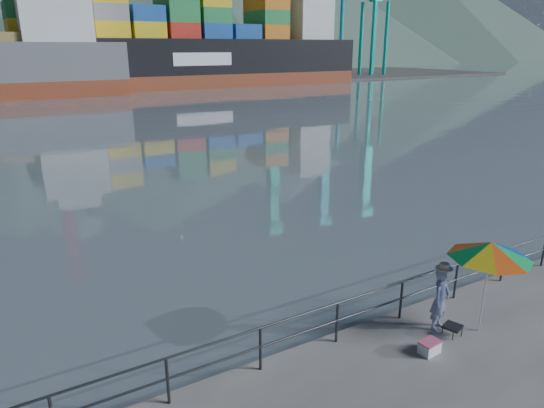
# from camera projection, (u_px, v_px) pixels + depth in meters

# --- Properties ---
(harbor_water) EXTENTS (500.00, 280.00, 0.00)m
(harbor_water) POSITION_uv_depth(u_px,v_px,m) (2.00, 74.00, 115.77)
(harbor_water) COLOR slate
(harbor_water) RESTS_ON ground
(far_dock) EXTENTS (200.00, 40.00, 0.40)m
(far_dock) POSITION_uv_depth(u_px,v_px,m) (73.00, 83.00, 90.30)
(far_dock) COLOR #514F4C
(far_dock) RESTS_ON ground
(guardrail) EXTENTS (22.00, 0.06, 1.03)m
(guardrail) POSITION_uv_depth(u_px,v_px,m) (300.00, 334.00, 10.55)
(guardrail) COLOR #2D3033
(guardrail) RESTS_ON ground
(container_stacks) EXTENTS (58.00, 8.40, 7.80)m
(container_stacks) POSITION_uv_depth(u_px,v_px,m) (185.00, 63.00, 101.37)
(container_stacks) COLOR orange
(container_stacks) RESTS_ON ground
(fisherman) EXTENTS (0.66, 0.53, 1.57)m
(fisherman) POSITION_uv_depth(u_px,v_px,m) (440.00, 299.00, 11.49)
(fisherman) COLOR navy
(fisherman) RESTS_ON ground
(beach_umbrella) EXTENTS (1.88, 1.88, 2.29)m
(beach_umbrella) POSITION_uv_depth(u_px,v_px,m) (491.00, 250.00, 10.98)
(beach_umbrella) COLOR white
(beach_umbrella) RESTS_ON ground
(folding_stool) EXTENTS (0.49, 0.49, 0.25)m
(folding_stool) POSITION_uv_depth(u_px,v_px,m) (452.00, 330.00, 11.40)
(folding_stool) COLOR black
(folding_stool) RESTS_ON ground
(cooler_bag) EXTENTS (0.48, 0.34, 0.26)m
(cooler_bag) POSITION_uv_depth(u_px,v_px,m) (429.00, 348.00, 10.74)
(cooler_bag) COLOR silver
(cooler_bag) RESTS_ON ground
(fishing_rod) EXTENTS (0.38, 1.83, 1.31)m
(fishing_rod) POSITION_uv_depth(u_px,v_px,m) (406.00, 310.00, 12.54)
(fishing_rod) COLOR black
(fishing_rod) RESTS_ON ground
(container_ship) EXTENTS (61.40, 10.23, 18.10)m
(container_ship) POSITION_uv_depth(u_px,v_px,m) (200.00, 50.00, 82.04)
(container_ship) COLOR brown
(container_ship) RESTS_ON ground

